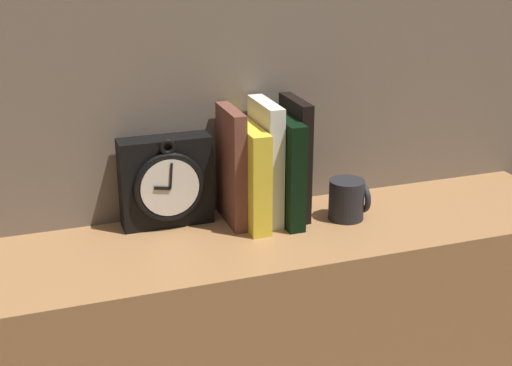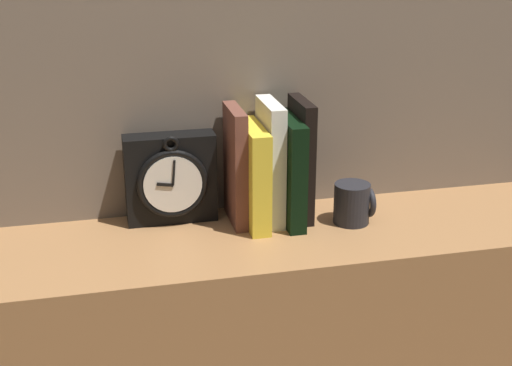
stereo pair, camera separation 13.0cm
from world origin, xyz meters
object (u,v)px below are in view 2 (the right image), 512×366
at_px(book_slot4_black, 301,159).
at_px(mug, 353,203).
at_px(book_slot0_brown, 235,166).
at_px(book_slot3_black, 288,170).
at_px(book_slot1_yellow, 253,175).
at_px(book_slot2_white, 270,162).
at_px(clock, 171,179).

relative_size(book_slot4_black, mug, 2.95).
bearing_deg(book_slot0_brown, book_slot3_black, -9.77).
xyz_separation_m(book_slot1_yellow, book_slot3_black, (0.07, -0.00, 0.01)).
relative_size(book_slot2_white, mug, 2.96).
bearing_deg(book_slot2_white, book_slot0_brown, 176.24).
height_order(book_slot1_yellow, mug, book_slot1_yellow).
relative_size(book_slot1_yellow, book_slot2_white, 0.83).
bearing_deg(clock, book_slot4_black, -6.70).
xyz_separation_m(book_slot3_black, book_slot4_black, (0.03, 0.02, 0.01)).
bearing_deg(book_slot4_black, book_slot1_yellow, -171.41).
relative_size(book_slot1_yellow, book_slot4_black, 0.83).
height_order(book_slot1_yellow, book_slot2_white, book_slot2_white).
xyz_separation_m(book_slot3_black, mug, (0.12, -0.04, -0.06)).
distance_m(book_slot0_brown, book_slot3_black, 0.10).
xyz_separation_m(book_slot1_yellow, book_slot4_black, (0.10, 0.02, 0.02)).
relative_size(clock, book_slot1_yellow, 0.93).
bearing_deg(book_slot0_brown, clock, 166.73).
distance_m(book_slot1_yellow, book_slot3_black, 0.07).
xyz_separation_m(book_slot2_white, book_slot3_black, (0.03, -0.01, -0.01)).
distance_m(book_slot3_black, book_slot4_black, 0.04).
bearing_deg(clock, book_slot0_brown, -13.27).
bearing_deg(clock, book_slot2_white, -9.92).
bearing_deg(book_slot4_black, book_slot0_brown, 179.60).
bearing_deg(book_slot1_yellow, book_slot0_brown, 152.81).
height_order(clock, book_slot1_yellow, book_slot1_yellow).
xyz_separation_m(clock, book_slot3_black, (0.22, -0.05, 0.02)).
bearing_deg(mug, book_slot3_black, 160.72).
distance_m(book_slot4_black, mug, 0.13).
height_order(book_slot2_white, book_slot4_black, same).
distance_m(book_slot0_brown, mug, 0.24).
height_order(book_slot1_yellow, book_slot3_black, book_slot3_black).
bearing_deg(book_slot0_brown, mug, -15.05).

